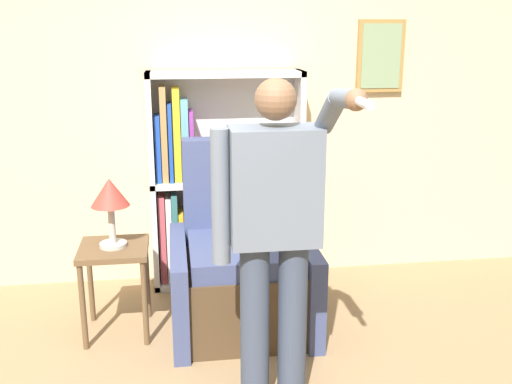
% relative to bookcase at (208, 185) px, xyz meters
% --- Properties ---
extents(wall_back, '(8.00, 0.11, 2.80)m').
position_rel_bookcase_xyz_m(wall_back, '(-0.01, 0.16, 0.62)').
color(wall_back, beige).
rests_on(wall_back, ground_plane).
extents(bookcase, '(1.13, 0.28, 1.62)m').
position_rel_bookcase_xyz_m(bookcase, '(0.00, 0.00, 0.00)').
color(bookcase, silver).
rests_on(bookcase, ground_plane).
extents(armchair, '(0.91, 0.88, 1.20)m').
position_rel_bookcase_xyz_m(armchair, '(0.17, -0.68, -0.40)').
color(armchair, '#4C3823').
rests_on(armchair, ground_plane).
extents(person_standing, '(0.59, 0.78, 1.71)m').
position_rel_bookcase_xyz_m(person_standing, '(0.23, -1.59, 0.20)').
color(person_standing, '#384256').
rests_on(person_standing, ground_plane).
extents(side_table, '(0.43, 0.43, 0.60)m').
position_rel_bookcase_xyz_m(side_table, '(-0.64, -0.71, -0.29)').
color(side_table, brown).
rests_on(side_table, ground_plane).
extents(table_lamp, '(0.24, 0.24, 0.44)m').
position_rel_bookcase_xyz_m(table_lamp, '(-0.64, -0.71, 0.14)').
color(table_lamp, '#B7B2A8').
rests_on(table_lamp, side_table).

